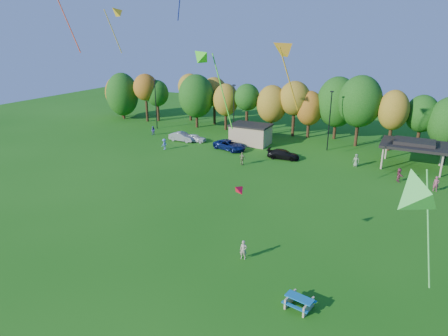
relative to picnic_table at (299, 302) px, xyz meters
The scene contains 22 objects.
ground 9.28m from the picnic_table, 166.77° to the right, with size 160.00×160.00×0.00m, color #19600F.
tree_line 44.87m from the picnic_table, 103.04° to the left, with size 93.57×10.55×11.15m.
lamp_posts 38.78m from the picnic_table, 100.51° to the left, with size 64.50×0.25×9.09m.
utility_building 40.63m from the picnic_table, 117.94° to the left, with size 6.30×4.30×3.25m.
pavilion 35.34m from the picnic_table, 81.88° to the left, with size 8.20×6.20×3.77m.
picnic_table is the anchor object (origin of this frame).
kite_flyer 6.96m from the picnic_table, 146.58° to the left, with size 0.58×0.38×1.60m, color tan.
car_a 43.05m from the picnic_table, 130.14° to the left, with size 1.49×3.70×1.26m, color white.
car_b 44.00m from the picnic_table, 132.74° to the left, with size 1.57×4.50×1.48m, color gray.
car_c 37.42m from the picnic_table, 123.29° to the left, with size 2.48×5.37×1.49m, color navy.
car_d 32.84m from the picnic_table, 110.78° to the left, with size 1.87×4.61×1.34m, color black.
far_person_0 28.07m from the picnic_table, 73.52° to the left, with size 0.65×0.43×1.79m, color #9A485D.
far_person_1 29.95m from the picnic_table, 121.73° to the left, with size 1.08×0.45×1.85m, color #7B8652.
far_person_2 28.61m from the picnic_table, 82.13° to the left, with size 1.59×0.51×1.71m, color #843749.
far_person_3 49.54m from the picnic_table, 137.61° to the left, with size 0.77×0.60×1.58m, color #4A4291.
far_person_4 40.08m from the picnic_table, 137.80° to the left, with size 1.10×0.63×1.70m, color #5675BD.
far_person_5 31.94m from the picnic_table, 93.13° to the left, with size 0.86×0.56×1.77m, color #6A885D.
kite_1 18.52m from the picnic_table, 121.07° to the left, with size 3.10×2.82×5.63m.
kite_2 10.81m from the picnic_table, ahead, with size 3.72×4.98×8.10m.
kite_4 22.00m from the picnic_table, 143.13° to the left, with size 4.34×1.85×7.41m.
kite_6 37.56m from the picnic_table, 149.69° to the left, with size 1.85×3.26×5.46m.
kite_8 8.84m from the picnic_table, 155.10° to the left, with size 1.13×1.29×1.08m.
Camera 1 is at (14.59, -19.87, 17.54)m, focal length 32.00 mm.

